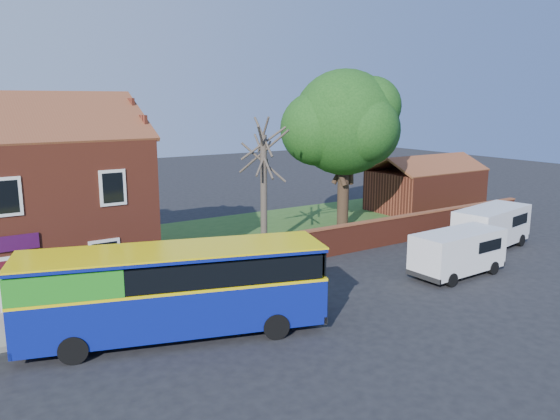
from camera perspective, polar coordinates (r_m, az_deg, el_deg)
ground at (r=19.52m, az=-1.05°, el=-13.33°), size 120.00×120.00×0.00m
pavement at (r=22.44m, az=-25.12°, el=-10.90°), size 18.00×3.50×0.12m
kerb at (r=20.83m, az=-24.40°, el=-12.55°), size 18.00×0.15×0.14m
grass_strip at (r=36.79m, az=5.37°, el=-1.42°), size 26.00×12.00×0.04m
boundary_wall at (r=32.26m, az=12.03°, el=-2.01°), size 22.00×0.38×1.60m
outbuilding at (r=42.59m, az=14.95°, el=2.18°), size 8.20×5.06×4.17m
bus at (r=19.43m, az=-11.95°, el=-7.99°), size 10.70×5.58×3.17m
van_near at (r=27.09m, az=18.11°, el=-4.09°), size 4.91×2.16×2.13m
van_far at (r=32.62m, az=21.24°, el=-1.53°), size 5.54×2.98×2.31m
large_tree at (r=34.65m, az=6.67°, el=8.74°), size 8.25×6.53×10.07m
bare_tree at (r=29.65m, az=-1.71°, el=2.47°), size 2.60×3.10×6.94m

